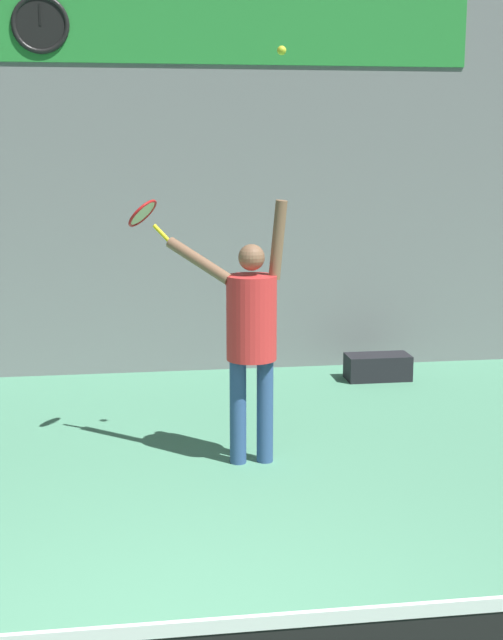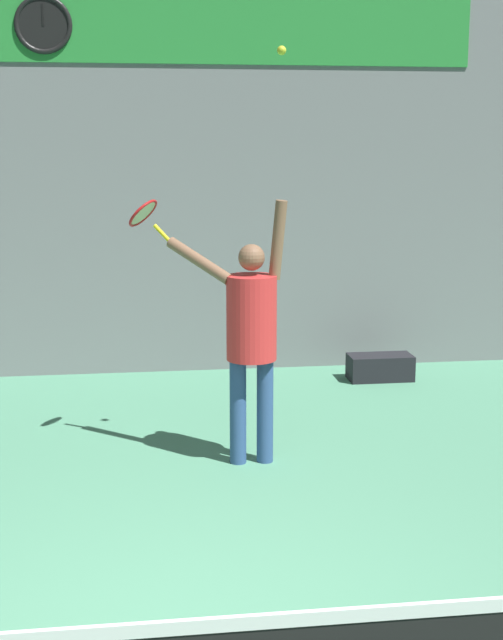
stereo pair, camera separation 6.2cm
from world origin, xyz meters
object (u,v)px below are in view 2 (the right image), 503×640
Objects in this scene: equipment_bag at (380,367)px; tennis_racket at (145,215)px; tennis_player at (251,328)px; tennis_ball at (282,50)px; scoreboard_clock at (43,25)px.

tennis_racket is at bearing -143.49° from equipment_bag.
equipment_bag is at bearing 53.34° from tennis_player.
tennis_ball reaches higher than tennis_player.
scoreboard_clock is 0.28× the size of tennis_player.
tennis_player is 1.24m from tennis_racket.
tennis_player is at bearing -126.66° from equipment_bag.
tennis_ball is at bearing -27.11° from tennis_racket.
scoreboard_clock reaches higher than tennis_ball.
tennis_player is at bearing 163.49° from tennis_ball.
tennis_player reaches higher than tennis_racket.
equipment_bag is (3.42, -0.63, -3.52)m from scoreboard_clock.
scoreboard_clock is at bearing 110.66° from tennis_racket.
tennis_player is 3.01m from equipment_bag.
tennis_player is 30.95× the size of tennis_ball.
tennis_player is 2.07m from tennis_ball.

